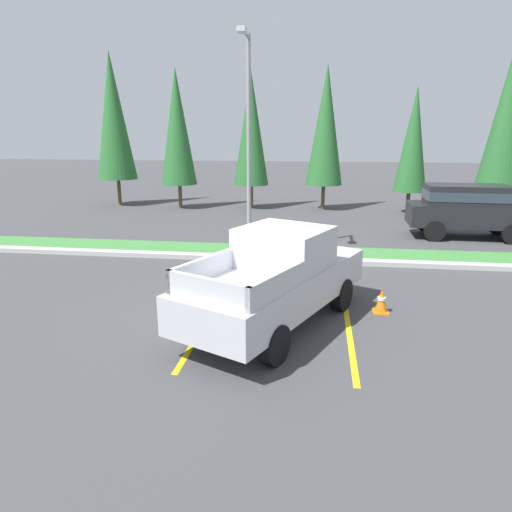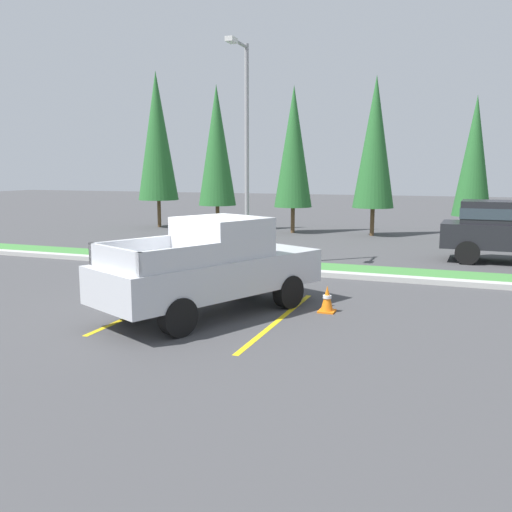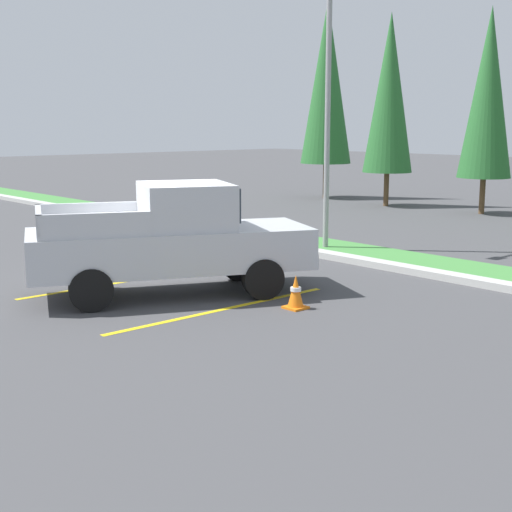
{
  "view_description": "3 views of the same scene",
  "coord_description": "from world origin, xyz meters",
  "px_view_note": "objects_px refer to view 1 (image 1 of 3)",
  "views": [
    {
      "loc": [
        1.35,
        -9.15,
        4.03
      ],
      "look_at": [
        -0.11,
        1.43,
        1.13
      ],
      "focal_mm": 31.72,
      "sensor_mm": 36.0,
      "label": 1
    },
    {
      "loc": [
        5.54,
        -10.59,
        3.11
      ],
      "look_at": [
        1.27,
        0.77,
        1.2
      ],
      "focal_mm": 38.18,
      "sensor_mm": 36.0,
      "label": 2
    },
    {
      "loc": [
        11.58,
        -7.77,
        3.17
      ],
      "look_at": [
        1.51,
        1.26,
        0.71
      ],
      "focal_mm": 50.82,
      "sensor_mm": 36.0,
      "label": 3
    }
  ],
  "objects_px": {
    "suv_distant": "(468,207)",
    "cypress_tree_center": "(251,129)",
    "cypress_tree_far_right": "(508,113)",
    "traffic_cone": "(381,301)",
    "cypress_tree_right_inner": "(326,126)",
    "cypress_tree_rightmost": "(413,140)",
    "pickup_truck_main": "(278,278)",
    "street_light": "(248,133)",
    "cypress_tree_leftmost": "(113,116)",
    "cypress_tree_left_inner": "(177,127)"
  },
  "relations": [
    {
      "from": "street_light",
      "to": "traffic_cone",
      "type": "relative_size",
      "value": 11.69
    },
    {
      "from": "pickup_truck_main",
      "to": "cypress_tree_rightmost",
      "type": "distance_m",
      "value": 16.29
    },
    {
      "from": "cypress_tree_center",
      "to": "traffic_cone",
      "type": "distance_m",
      "value": 16.1
    },
    {
      "from": "cypress_tree_right_inner",
      "to": "cypress_tree_rightmost",
      "type": "relative_size",
      "value": 1.19
    },
    {
      "from": "cypress_tree_right_inner",
      "to": "street_light",
      "type": "bearing_deg",
      "value": -104.34
    },
    {
      "from": "suv_distant",
      "to": "cypress_tree_left_inner",
      "type": "bearing_deg",
      "value": 157.19
    },
    {
      "from": "cypress_tree_center",
      "to": "cypress_tree_far_right",
      "type": "relative_size",
      "value": 0.85
    },
    {
      "from": "suv_distant",
      "to": "traffic_cone",
      "type": "bearing_deg",
      "value": -116.9
    },
    {
      "from": "suv_distant",
      "to": "cypress_tree_rightmost",
      "type": "height_order",
      "value": "cypress_tree_rightmost"
    },
    {
      "from": "pickup_truck_main",
      "to": "traffic_cone",
      "type": "height_order",
      "value": "pickup_truck_main"
    },
    {
      "from": "cypress_tree_leftmost",
      "to": "cypress_tree_far_right",
      "type": "distance_m",
      "value": 20.45
    },
    {
      "from": "suv_distant",
      "to": "cypress_tree_leftmost",
      "type": "bearing_deg",
      "value": 160.1
    },
    {
      "from": "pickup_truck_main",
      "to": "street_light",
      "type": "distance_m",
      "value": 6.65
    },
    {
      "from": "street_light",
      "to": "cypress_tree_left_inner",
      "type": "height_order",
      "value": "cypress_tree_left_inner"
    },
    {
      "from": "suv_distant",
      "to": "cypress_tree_right_inner",
      "type": "height_order",
      "value": "cypress_tree_right_inner"
    },
    {
      "from": "pickup_truck_main",
      "to": "cypress_tree_leftmost",
      "type": "xyz_separation_m",
      "value": [
        -10.66,
        15.73,
        3.91
      ]
    },
    {
      "from": "cypress_tree_leftmost",
      "to": "traffic_cone",
      "type": "relative_size",
      "value": 14.01
    },
    {
      "from": "cypress_tree_leftmost",
      "to": "cypress_tree_right_inner",
      "type": "relative_size",
      "value": 1.12
    },
    {
      "from": "cypress_tree_leftmost",
      "to": "cypress_tree_center",
      "type": "xyz_separation_m",
      "value": [
        7.76,
        -0.09,
        -0.69
      ]
    },
    {
      "from": "cypress_tree_center",
      "to": "traffic_cone",
      "type": "height_order",
      "value": "cypress_tree_center"
    },
    {
      "from": "cypress_tree_center",
      "to": "street_light",
      "type": "bearing_deg",
      "value": -82.13
    },
    {
      "from": "suv_distant",
      "to": "cypress_tree_right_inner",
      "type": "xyz_separation_m",
      "value": [
        -5.61,
        6.33,
        3.18
      ]
    },
    {
      "from": "cypress_tree_leftmost",
      "to": "cypress_tree_left_inner",
      "type": "distance_m",
      "value": 3.92
    },
    {
      "from": "cypress_tree_leftmost",
      "to": "cypress_tree_left_inner",
      "type": "height_order",
      "value": "cypress_tree_leftmost"
    },
    {
      "from": "cypress_tree_right_inner",
      "to": "cypress_tree_leftmost",
      "type": "bearing_deg",
      "value": -179.71
    },
    {
      "from": "suv_distant",
      "to": "cypress_tree_center",
      "type": "bearing_deg",
      "value": 147.11
    },
    {
      "from": "traffic_cone",
      "to": "cypress_tree_far_right",
      "type": "bearing_deg",
      "value": 62.44
    },
    {
      "from": "pickup_truck_main",
      "to": "cypress_tree_right_inner",
      "type": "relative_size",
      "value": 0.74
    },
    {
      "from": "suv_distant",
      "to": "cypress_tree_center",
      "type": "relative_size",
      "value": 0.64
    },
    {
      "from": "pickup_truck_main",
      "to": "traffic_cone",
      "type": "relative_size",
      "value": 9.21
    },
    {
      "from": "cypress_tree_rightmost",
      "to": "cypress_tree_far_right",
      "type": "bearing_deg",
      "value": 1.32
    },
    {
      "from": "suv_distant",
      "to": "traffic_cone",
      "type": "height_order",
      "value": "suv_distant"
    },
    {
      "from": "pickup_truck_main",
      "to": "traffic_cone",
      "type": "distance_m",
      "value": 2.61
    },
    {
      "from": "cypress_tree_leftmost",
      "to": "cypress_tree_far_right",
      "type": "bearing_deg",
      "value": -1.42
    },
    {
      "from": "pickup_truck_main",
      "to": "cypress_tree_rightmost",
      "type": "relative_size",
      "value": 0.87
    },
    {
      "from": "pickup_truck_main",
      "to": "suv_distant",
      "type": "bearing_deg",
      "value": 54.92
    },
    {
      "from": "suv_distant",
      "to": "traffic_cone",
      "type": "distance_m",
      "value": 9.61
    },
    {
      "from": "cypress_tree_leftmost",
      "to": "street_light",
      "type": "bearing_deg",
      "value": -47.64
    },
    {
      "from": "suv_distant",
      "to": "cypress_tree_right_inner",
      "type": "relative_size",
      "value": 0.62
    },
    {
      "from": "cypress_tree_right_inner",
      "to": "cypress_tree_rightmost",
      "type": "height_order",
      "value": "cypress_tree_right_inner"
    },
    {
      "from": "cypress_tree_center",
      "to": "pickup_truck_main",
      "type": "bearing_deg",
      "value": -79.49
    },
    {
      "from": "pickup_truck_main",
      "to": "cypress_tree_far_right",
      "type": "relative_size",
      "value": 0.65
    },
    {
      "from": "cypress_tree_right_inner",
      "to": "traffic_cone",
      "type": "height_order",
      "value": "cypress_tree_right_inner"
    },
    {
      "from": "cypress_tree_left_inner",
      "to": "cypress_tree_leftmost",
      "type": "bearing_deg",
      "value": 171.14
    },
    {
      "from": "cypress_tree_left_inner",
      "to": "cypress_tree_right_inner",
      "type": "distance_m",
      "value": 7.9
    },
    {
      "from": "pickup_truck_main",
      "to": "suv_distant",
      "type": "xyz_separation_m",
      "value": [
        6.65,
        9.47,
        0.2
      ]
    },
    {
      "from": "street_light",
      "to": "cypress_tree_rightmost",
      "type": "distance_m",
      "value": 11.7
    },
    {
      "from": "street_light",
      "to": "cypress_tree_far_right",
      "type": "xyz_separation_m",
      "value": [
        11.31,
        9.5,
        0.95
      ]
    },
    {
      "from": "pickup_truck_main",
      "to": "cypress_tree_leftmost",
      "type": "bearing_deg",
      "value": 124.12
    },
    {
      "from": "cypress_tree_far_right",
      "to": "traffic_cone",
      "type": "distance_m",
      "value": 16.8
    }
  ]
}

